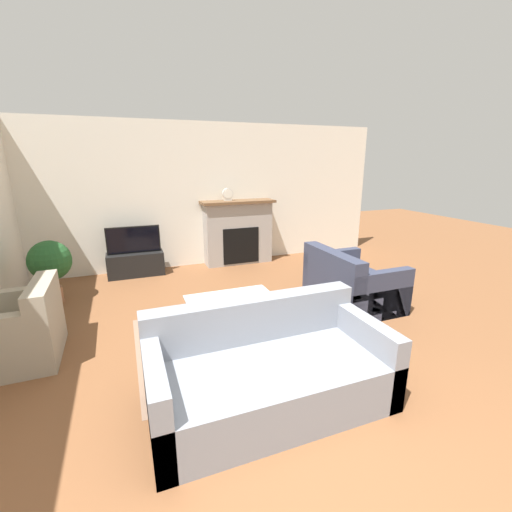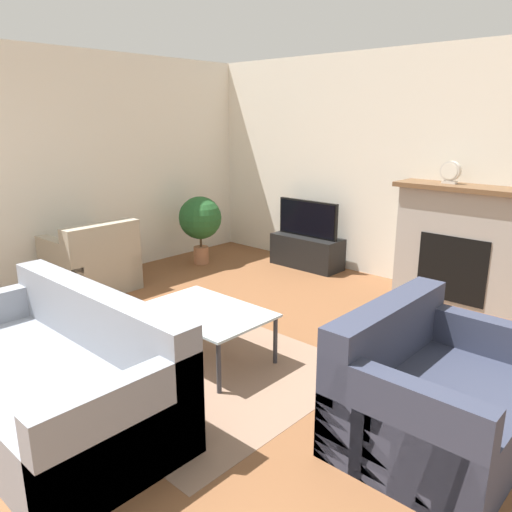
# 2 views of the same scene
# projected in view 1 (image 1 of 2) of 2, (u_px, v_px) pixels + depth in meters

# --- Properties ---
(ground_plane) EXTENTS (20.00, 20.00, 0.00)m
(ground_plane) POSITION_uv_depth(u_px,v_px,m) (329.00, 494.00, 2.14)
(ground_plane) COLOR brown
(wall_back) EXTENTS (8.29, 0.06, 2.70)m
(wall_back) POSITION_uv_depth(u_px,v_px,m) (180.00, 196.00, 6.43)
(wall_back) COLOR silver
(wall_back) RESTS_ON ground_plane
(area_rug) EXTENTS (2.24, 1.91, 0.00)m
(area_rug) POSITION_uv_depth(u_px,v_px,m) (238.00, 339.00, 3.98)
(area_rug) COLOR #896B56
(area_rug) RESTS_ON ground_plane
(fireplace) EXTENTS (1.44, 0.44, 1.26)m
(fireplace) POSITION_uv_depth(u_px,v_px,m) (238.00, 231.00, 6.79)
(fireplace) COLOR #9E9993
(fireplace) RESTS_ON ground_plane
(tv_stand) EXTENTS (0.96, 0.40, 0.42)m
(tv_stand) POSITION_uv_depth(u_px,v_px,m) (136.00, 264.00, 6.15)
(tv_stand) COLOR black
(tv_stand) RESTS_ON ground_plane
(tv) EXTENTS (0.90, 0.06, 0.48)m
(tv) POSITION_uv_depth(u_px,v_px,m) (133.00, 240.00, 6.02)
(tv) COLOR black
(tv) RESTS_ON tv_stand
(couch_sectional) EXTENTS (1.98, 0.99, 0.82)m
(couch_sectional) POSITION_uv_depth(u_px,v_px,m) (268.00, 371.00, 2.91)
(couch_sectional) COLOR gray
(couch_sectional) RESTS_ON ground_plane
(couch_loveseat) EXTENTS (0.95, 1.25, 0.82)m
(couch_loveseat) POSITION_uv_depth(u_px,v_px,m) (350.00, 285.00, 4.89)
(couch_loveseat) COLOR #33384C
(couch_loveseat) RESTS_ON ground_plane
(armchair_by_window) EXTENTS (0.77, 0.88, 0.82)m
(armchair_by_window) POSITION_uv_depth(u_px,v_px,m) (21.00, 333.00, 3.51)
(armchair_by_window) COLOR #9E937F
(armchair_by_window) RESTS_ON ground_plane
(coffee_table) EXTENTS (1.04, 0.71, 0.42)m
(coffee_table) POSITION_uv_depth(u_px,v_px,m) (232.00, 303.00, 4.04)
(coffee_table) COLOR #333338
(coffee_table) RESTS_ON ground_plane
(potted_plant) EXTENTS (0.57, 0.57, 0.92)m
(potted_plant) POSITION_uv_depth(u_px,v_px,m) (50.00, 262.00, 4.87)
(potted_plant) COLOR #AD704C
(potted_plant) RESTS_ON ground_plane
(mantel_clock) EXTENTS (0.21, 0.07, 0.24)m
(mantel_clock) POSITION_uv_depth(u_px,v_px,m) (228.00, 194.00, 6.53)
(mantel_clock) COLOR beige
(mantel_clock) RESTS_ON fireplace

